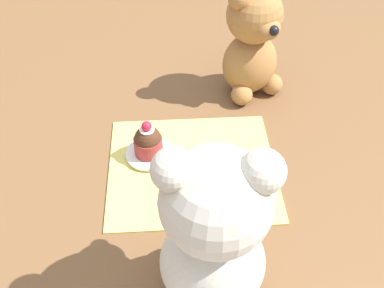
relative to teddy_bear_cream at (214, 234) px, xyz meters
The scene contains 7 objects.
ground_plane 0.24m from the teddy_bear_cream, 86.87° to the right, with size 4.00×4.00×0.00m, color brown.
knitted_placemat 0.24m from the teddy_bear_cream, 86.87° to the right, with size 0.26×0.23×0.01m, color #E0D166.
teddy_bear_cream is the anchor object (origin of this frame).
teddy_bear_tan 0.42m from the teddy_bear_cream, 104.96° to the right, with size 0.13×0.12×0.21m.
cupcake_near_cream_bear 0.18m from the teddy_bear_cream, 92.79° to the right, with size 0.05×0.05×0.06m.
saucer_plate 0.27m from the teddy_bear_cream, 71.46° to the right, with size 0.08×0.08×0.01m, color white.
cupcake_near_tan_bear 0.26m from the teddy_bear_cream, 71.46° to the right, with size 0.05×0.05×0.07m.
Camera 1 is at (0.03, 0.48, 0.53)m, focal length 42.00 mm.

